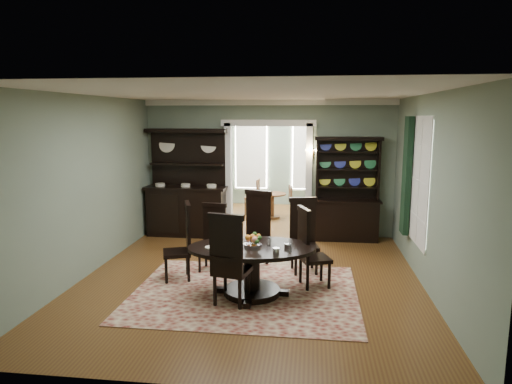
# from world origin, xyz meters

# --- Properties ---
(room) EXTENTS (5.51, 6.01, 3.01)m
(room) POSITION_xyz_m (0.00, 0.04, 1.58)
(room) COLOR brown
(room) RESTS_ON ground
(parlor) EXTENTS (3.51, 3.50, 3.01)m
(parlor) POSITION_xyz_m (0.00, 5.53, 1.52)
(parlor) COLOR brown
(parlor) RESTS_ON ground
(doorway_trim) EXTENTS (2.08, 0.25, 2.57)m
(doorway_trim) POSITION_xyz_m (0.00, 3.00, 1.62)
(doorway_trim) COLOR silver
(doorway_trim) RESTS_ON floor
(right_window) EXTENTS (0.15, 1.47, 2.12)m
(right_window) POSITION_xyz_m (2.69, 0.93, 1.60)
(right_window) COLOR white
(right_window) RESTS_ON wall_right
(wall_sconce) EXTENTS (0.27, 0.21, 0.21)m
(wall_sconce) POSITION_xyz_m (0.95, 2.85, 1.89)
(wall_sconce) COLOR #C58034
(wall_sconce) RESTS_ON back_wall_right
(rug) EXTENTS (3.37, 2.70, 0.01)m
(rug) POSITION_xyz_m (-0.00, -0.54, 0.01)
(rug) COLOR maroon
(rug) RESTS_ON floor
(dining_table) EXTENTS (2.03, 1.95, 0.75)m
(dining_table) POSITION_xyz_m (0.11, -0.59, 0.52)
(dining_table) COLOR black
(dining_table) RESTS_ON rug
(centerpiece) EXTENTS (1.30, 0.84, 0.21)m
(centerpiece) POSITION_xyz_m (0.13, -0.60, 0.81)
(centerpiece) COLOR silver
(centerpiece) RESTS_ON dining_table
(chair_far_left) EXTENTS (0.47, 0.46, 1.16)m
(chair_far_left) POSITION_xyz_m (-0.71, 0.49, 0.61)
(chair_far_left) COLOR black
(chair_far_left) RESTS_ON rug
(chair_far_mid) EXTENTS (0.63, 0.61, 1.34)m
(chair_far_mid) POSITION_xyz_m (-0.01, 0.84, 0.71)
(chair_far_mid) COLOR black
(chair_far_mid) RESTS_ON rug
(chair_far_right) EXTENTS (0.55, 0.54, 1.27)m
(chair_far_right) POSITION_xyz_m (0.85, 0.62, 0.67)
(chair_far_right) COLOR black
(chair_far_right) RESTS_ON rug
(chair_end_left) EXTENTS (0.58, 0.59, 1.28)m
(chair_end_left) POSITION_xyz_m (-1.09, -0.07, 0.67)
(chair_end_left) COLOR black
(chair_end_left) RESTS_ON rug
(chair_end_right) EXTENTS (0.58, 0.59, 1.27)m
(chair_end_right) POSITION_xyz_m (0.95, -0.16, 0.67)
(chair_end_right) COLOR black
(chair_end_right) RESTS_ON rug
(chair_near) EXTENTS (0.59, 0.57, 1.35)m
(chair_near) POSITION_xyz_m (-0.15, -1.04, 0.71)
(chair_near) COLOR black
(chair_near) RESTS_ON rug
(sideboard) EXTENTS (1.82, 0.67, 2.38)m
(sideboard) POSITION_xyz_m (-1.80, 2.72, 0.83)
(sideboard) COLOR black
(sideboard) RESTS_ON floor
(welsh_dresser) EXTENTS (1.43, 0.54, 2.22)m
(welsh_dresser) POSITION_xyz_m (1.72, 2.76, 0.80)
(welsh_dresser) COLOR black
(welsh_dresser) RESTS_ON floor
(parlor_table) EXTENTS (0.71, 0.71, 0.66)m
(parlor_table) POSITION_xyz_m (-0.05, 4.62, 0.43)
(parlor_table) COLOR #4F2A16
(parlor_table) RESTS_ON parlor_floor
(parlor_chair_left) EXTENTS (0.42, 0.41, 0.97)m
(parlor_chair_left) POSITION_xyz_m (-0.58, 4.99, 0.52)
(parlor_chair_left) COLOR #4F2A16
(parlor_chair_left) RESTS_ON parlor_floor
(parlor_chair_right) EXTENTS (0.39, 0.38, 0.84)m
(parlor_chair_right) POSITION_xyz_m (0.50, 4.87, 0.45)
(parlor_chair_right) COLOR #4F2A16
(parlor_chair_right) RESTS_ON parlor_floor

